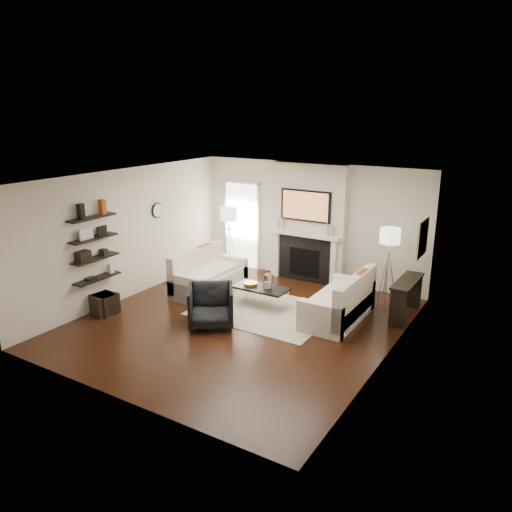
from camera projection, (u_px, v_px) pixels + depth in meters
The scene contains 71 objects.
room_envelope at pixel (239, 253), 8.96m from camera, with size 6.00×6.00×6.00m.
chimney_breast at pixel (308, 223), 11.31m from camera, with size 1.80×0.25×2.70m, color silver.
fireplace_surround at pixel (305, 260), 11.44m from camera, with size 1.30×0.02×1.04m, color black.
firebox at pixel (304, 263), 11.45m from camera, with size 0.75×0.02×0.65m, color black.
mantel_pilaster_l at pixel (277, 254), 11.77m from camera, with size 0.12×0.08×1.10m, color white.
mantel_pilaster_r at pixel (333, 264), 11.05m from camera, with size 0.12×0.08×1.10m, color white.
mantel_shelf at pixel (304, 235), 11.23m from camera, with size 1.70×0.18×0.07m, color white.
tv_body at pixel (306, 206), 11.06m from camera, with size 1.20×0.06×0.70m, color black.
tv_screen at pixel (305, 206), 11.03m from camera, with size 1.10×0.01×0.62m, color #BF723F.
candlestick_l_tall at pixel (283, 224), 11.46m from camera, with size 0.04×0.04×0.30m, color silver.
candlestick_l_short at pixel (278, 224), 11.53m from camera, with size 0.04×0.04×0.24m, color silver.
candlestick_r_tall at pixel (327, 230), 10.91m from camera, with size 0.04×0.04×0.30m, color silver.
candlestick_r_short at pixel (333, 232), 10.85m from camera, with size 0.04×0.04×0.24m, color silver.
hallway_panel at pixel (242, 226), 12.41m from camera, with size 0.90×0.02×2.10m, color white.
door_trim_l at pixel (226, 223), 12.63m from camera, with size 0.06×0.06×2.16m, color white.
door_trim_r at pixel (258, 228), 12.15m from camera, with size 0.06×0.06×2.16m, color white.
door_trim_top at pixel (242, 182), 12.08m from camera, with size 1.02×0.06×0.06m, color white.
rug at pixel (264, 311), 9.88m from camera, with size 2.60×2.00×0.01m, color #BBB299.
loveseat_left_base at pixel (210, 282), 10.87m from camera, with size 0.85×1.80×0.42m, color white.
loveseat_left_back at pixel (197, 266), 10.94m from camera, with size 0.18×1.80×0.80m, color white.
loveseat_left_arm_n at pixel (186, 290), 10.18m from camera, with size 0.85×0.18×0.60m, color white.
loveseat_left_arm_s at pixel (230, 269), 11.50m from camera, with size 0.85×0.18×0.60m, color white.
loveseat_left_cushion at pixel (211, 271), 10.77m from camera, with size 0.63×1.44×0.10m, color white.
pillow_left_orange at pixel (205, 254), 11.13m from camera, with size 0.10×0.42×0.42m, color #974412.
pillow_left_charcoal at pixel (188, 261), 10.64m from camera, with size 0.10×0.40×0.40m, color black.
loveseat_right_base at pixel (338, 309), 9.43m from camera, with size 0.85×1.80×0.42m, color white.
loveseat_right_back at pixel (355, 297), 9.18m from camera, with size 0.18×1.80×0.80m, color white.
loveseat_right_arm_n at pixel (320, 319), 8.75m from camera, with size 0.85×0.18×0.60m, color white.
loveseat_right_arm_s at pixel (353, 292), 10.07m from camera, with size 0.85×0.18×0.60m, color white.
loveseat_right_cushion at pixel (336, 296), 9.38m from camera, with size 0.63×1.44×0.10m, color white.
pillow_right_orange at pixel (362, 282), 9.36m from camera, with size 0.10×0.42×0.42m, color #974412.
pillow_right_charcoal at pixel (350, 292), 8.88m from camera, with size 0.10×0.40×0.40m, color black.
coffee_table at pixel (261, 288), 9.99m from camera, with size 1.10×0.55×0.04m, color black.
coffee_leg_nw at pixel (234, 296), 10.12m from camera, with size 0.02×0.02×0.38m, color silver.
coffee_leg_ne at pixel (277, 306), 9.62m from camera, with size 0.02×0.02×0.38m, color silver.
coffee_leg_sw at pixel (246, 290), 10.48m from camera, with size 0.02×0.02×0.38m, color silver.
coffee_leg_se at pixel (288, 299), 9.98m from camera, with size 0.02×0.02×0.38m, color silver.
hurricane_glass at pixel (268, 282), 9.87m from camera, with size 0.17×0.17×0.30m, color white.
hurricane_candle at pixel (268, 285), 9.89m from camera, with size 0.09×0.09×0.14m, color white.
copper_bowl at pixel (251, 284), 10.10m from camera, with size 0.29×0.29×0.05m, color #B56E1E.
armchair at pixel (211, 304), 9.13m from camera, with size 0.81×0.76×0.83m, color black.
lamp_left_post at pixel (229, 248), 12.05m from camera, with size 0.02×0.02×1.20m, color silver.
lamp_left_shade at pixel (229, 214), 11.81m from camera, with size 0.40×0.40×0.30m, color white.
lamp_left_leg_a at pixel (233, 249), 12.00m from camera, with size 0.02×0.02×1.25m, color silver.
lamp_left_leg_b at pixel (230, 247), 12.16m from camera, with size 0.02×0.02×1.25m, color silver.
lamp_left_leg_c at pixel (225, 249), 12.00m from camera, with size 0.02×0.02×1.25m, color silver.
lamp_right_post at pixel (387, 277), 10.04m from camera, with size 0.02×0.02×1.20m, color silver.
lamp_right_shade at pixel (390, 236), 9.80m from camera, with size 0.40×0.40×0.30m, color white.
lamp_right_leg_a at pixel (392, 278), 9.98m from camera, with size 0.02×0.02×1.25m, color silver.
lamp_right_leg_b at pixel (386, 275), 10.14m from camera, with size 0.02×0.02×1.25m, color silver.
lamp_right_leg_c at pixel (383, 277), 9.99m from camera, with size 0.02×0.02×1.25m, color silver.
console_top at pixel (408, 281), 9.39m from camera, with size 0.35×1.20×0.04m, color black.
console_leg_n at pixel (398, 309), 9.05m from camera, with size 0.30×0.04×0.71m, color black.
console_leg_s at pixel (413, 291), 9.95m from camera, with size 0.30×0.04×0.71m, color black.
wall_art at pixel (423, 238), 9.22m from camera, with size 0.03×0.70×0.70m, color tan.
shelf_bottom at pixel (97, 278), 9.64m from camera, with size 0.25×1.00×0.04m, color black.
shelf_lower at pixel (96, 259), 9.52m from camera, with size 0.25×1.00×0.04m, color black.
shelf_upper at pixel (94, 238), 9.41m from camera, with size 0.25×1.00×0.04m, color black.
shelf_top at pixel (92, 218), 9.29m from camera, with size 0.25×1.00×0.04m, color black.
decor_magfile_a at pixel (81, 211), 9.06m from camera, with size 0.12×0.10×0.28m, color black.
decor_magfile_b at pixel (102, 207), 9.47m from camera, with size 0.12×0.10×0.28m, color #974412.
decor_frame_a at pixel (86, 233), 9.24m from camera, with size 0.04×0.30×0.22m, color white.
decor_frame_b at pixel (102, 230), 9.55m from camera, with size 0.04×0.22×0.18m, color black.
decor_wine_rack at pixel (83, 256), 9.26m from camera, with size 0.18×0.25×0.20m, color black.
decor_box_small at pixel (104, 252), 9.67m from camera, with size 0.15×0.12×0.12m, color black.
decor_books at pixel (91, 279), 9.49m from camera, with size 0.14×0.20×0.05m, color black.
decor_box_tall at pixel (111, 268), 9.89m from camera, with size 0.10×0.10×0.18m, color white.
clock_rim at pixel (157, 210), 10.96m from camera, with size 0.34×0.34×0.04m, color black.
clock_face at pixel (158, 210), 10.95m from camera, with size 0.29×0.29×0.01m, color white.
ottoman_near at pixel (106, 304), 9.71m from camera, with size 0.40×0.40×0.40m, color black.
ottoman_far at pixel (103, 305), 9.67m from camera, with size 0.40×0.40×0.40m, color black.
Camera 1 is at (4.75, -7.18, 3.86)m, focal length 35.00 mm.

